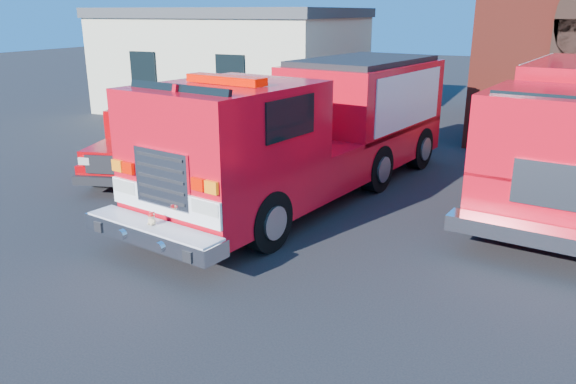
% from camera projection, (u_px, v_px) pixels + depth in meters
% --- Properties ---
extents(ground, '(100.00, 100.00, 0.00)m').
position_uv_depth(ground, '(314.00, 238.00, 10.89)').
color(ground, black).
rests_on(ground, ground).
extents(side_building, '(10.20, 8.20, 4.35)m').
position_uv_depth(side_building, '(237.00, 58.00, 25.02)').
color(side_building, beige).
rests_on(side_building, ground).
extents(fire_engine, '(4.58, 10.34, 3.08)m').
position_uv_depth(fire_engine, '(314.00, 128.00, 13.11)').
color(fire_engine, black).
rests_on(fire_engine, ground).
extents(pickup_truck, '(3.38, 5.79, 1.79)m').
position_uv_depth(pickup_truck, '(156.00, 139.00, 15.43)').
color(pickup_truck, black).
rests_on(pickup_truck, ground).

